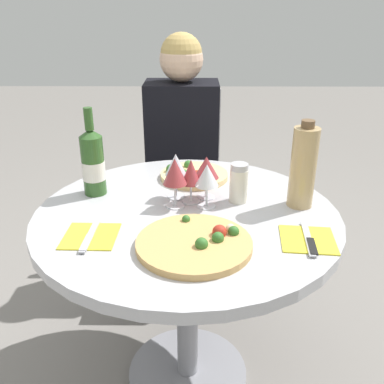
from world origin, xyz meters
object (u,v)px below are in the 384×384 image
object	(u,v)px
wine_bottle	(93,162)
pizza_large	(196,243)
chair_behind_diner	(183,183)
seated_diner	(182,175)
tall_carafe	(303,167)
dining_table	(187,245)

from	to	relation	value
wine_bottle	pizza_large	bearing A→B (deg)	-45.18
chair_behind_diner	seated_diner	xyz separation A→B (m)	(-0.00, -0.14, 0.10)
tall_carafe	dining_table	bearing A→B (deg)	-172.35
dining_table	wine_bottle	size ratio (longest dim) A/B	3.22
wine_bottle	tall_carafe	size ratio (longest dim) A/B	1.06
chair_behind_diner	pizza_large	world-z (taller)	chair_behind_diner
dining_table	chair_behind_diner	distance (m)	0.86
dining_table	chair_behind_diner	size ratio (longest dim) A/B	1.06
seated_diner	wine_bottle	distance (m)	0.69
chair_behind_diner	tall_carafe	world-z (taller)	tall_carafe
pizza_large	wine_bottle	size ratio (longest dim) A/B	1.06
chair_behind_diner	pizza_large	bearing A→B (deg)	93.62
dining_table	pizza_large	size ratio (longest dim) A/B	3.04
wine_bottle	seated_diner	bearing A→B (deg)	63.27
seated_diner	dining_table	bearing A→B (deg)	93.02
seated_diner	pizza_large	distance (m)	0.93
chair_behind_diner	seated_diner	distance (m)	0.18
wine_bottle	tall_carafe	world-z (taller)	wine_bottle
dining_table	tall_carafe	bearing A→B (deg)	7.65
wine_bottle	tall_carafe	xyz separation A→B (m)	(0.69, -0.09, 0.02)
wine_bottle	tall_carafe	distance (m)	0.69
wine_bottle	chair_behind_diner	bearing A→B (deg)	68.17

